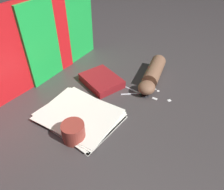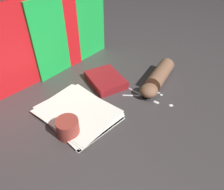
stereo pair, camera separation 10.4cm
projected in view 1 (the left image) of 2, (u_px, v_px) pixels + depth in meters
ground_plane at (107, 105)px, 1.07m from camera, size 6.00×6.00×0.00m
backdrop_panel_left at (6, 57)px, 1.00m from camera, size 0.78×0.03×0.44m
backdrop_panel_center at (62, 33)px, 1.22m from camera, size 0.53×0.05×0.43m
paper_stack at (79, 116)px, 1.01m from camera, size 0.30×0.37×0.02m
book_closed at (101, 81)px, 1.20m from camera, size 0.22×0.26×0.04m
scissors at (140, 93)px, 1.14m from camera, size 0.12×0.15×0.01m
hand_forearm at (153, 75)px, 1.21m from camera, size 0.35×0.16×0.08m
paper_scrap_near at (158, 91)px, 1.16m from camera, size 0.02×0.02×0.00m
paper_scrap_mid at (155, 98)px, 1.11m from camera, size 0.02×0.03×0.00m
paper_scrap_far at (169, 100)px, 1.10m from camera, size 0.02×0.02×0.00m
paper_scrap_side at (154, 89)px, 1.17m from camera, size 0.02×0.02×0.00m
mug at (73, 132)px, 0.89m from camera, size 0.10×0.10×0.08m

